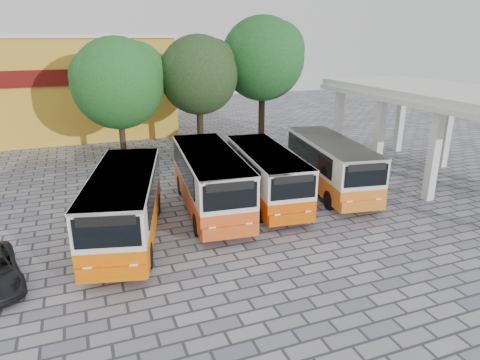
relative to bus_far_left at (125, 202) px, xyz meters
name	(u,v)px	position (x,y,z in m)	size (l,w,h in m)	color
ground	(315,238)	(7.49, -2.81, -1.68)	(90.00, 90.00, 0.00)	slate
terminal_shelter	(448,98)	(17.99, 1.19, 3.23)	(6.80, 15.80, 5.40)	silver
shophouse_block	(47,86)	(-3.51, 23.17, 2.48)	(20.40, 10.40, 8.30)	gold
bus_far_left	(125,202)	(0.00, 0.00, 0.00)	(4.30, 8.48, 2.90)	#E35C00
bus_centre_left	(210,177)	(4.22, 1.71, 0.03)	(3.28, 8.39, 2.95)	#CF4B14
bus_centre_right	(266,172)	(7.23, 1.81, -0.10)	(3.10, 7.80, 2.73)	#CF4A00
bus_far_right	(331,162)	(11.19, 2.01, -0.03)	(3.58, 8.20, 2.85)	orange
tree_left	(119,80)	(1.40, 12.71, 3.71)	(6.35, 6.05, 8.22)	#38291A
tree_middle	(199,72)	(6.89, 12.50, 4.07)	(5.78, 5.50, 8.33)	black
tree_right	(263,56)	(11.88, 12.82, 5.09)	(6.44, 6.14, 9.64)	#302315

